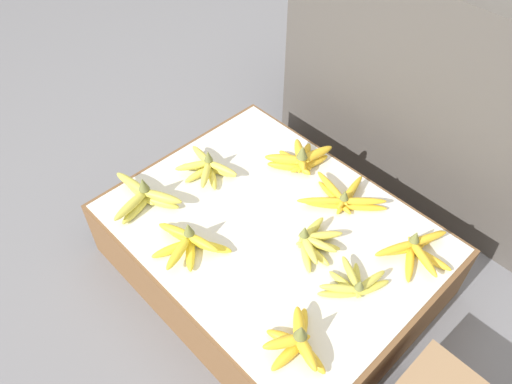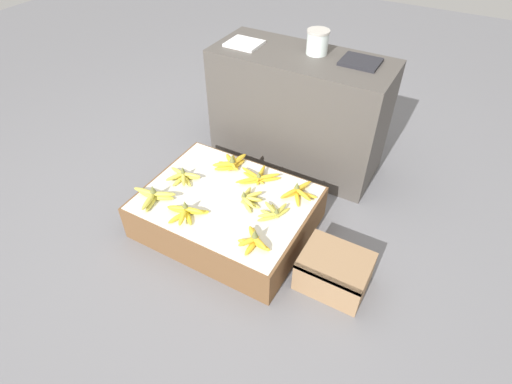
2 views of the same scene
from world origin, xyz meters
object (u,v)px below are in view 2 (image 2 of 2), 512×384
object	(u,v)px
banana_bunch_front_right	(254,240)
banana_bunch_back_midleft	(231,163)
banana_bunch_middle_right	(273,212)
foam_tray_white	(244,43)
banana_bunch_back_right	(299,192)
banana_bunch_front_left	(153,196)
banana_bunch_back_midright	(258,177)
banana_bunch_middle_midright	(249,199)
banana_bunch_front_midleft	(185,212)
glass_jar	(318,42)
wooden_crate	(334,271)
banana_bunch_middle_left	(183,177)

from	to	relation	value
banana_bunch_front_right	banana_bunch_back_midleft	distance (m)	0.66
banana_bunch_middle_right	foam_tray_white	xyz separation A→B (m)	(-0.65, 0.80, 0.56)
banana_bunch_back_right	banana_bunch_front_right	bearing A→B (deg)	-95.28
banana_bunch_front_left	banana_bunch_back_midright	distance (m)	0.64
banana_bunch_middle_midright	foam_tray_white	bearing A→B (deg)	121.64
banana_bunch_front_midleft	banana_bunch_middle_midright	xyz separation A→B (m)	(0.25, 0.28, -0.00)
glass_jar	banana_bunch_front_right	bearing A→B (deg)	-80.56
banana_bunch_front_midleft	banana_bunch_middle_right	size ratio (longest dim) A/B	1.25
banana_bunch_front_left	glass_jar	size ratio (longest dim) A/B	1.76
banana_bunch_front_midleft	banana_bunch_middle_right	distance (m)	0.49
wooden_crate	banana_bunch_middle_right	size ratio (longest dim) A/B	1.90
banana_bunch_front_left	banana_bunch_front_right	world-z (taller)	same
banana_bunch_front_midleft	glass_jar	distance (m)	1.32
banana_bunch_front_right	banana_bunch_middle_midright	size ratio (longest dim) A/B	1.09
banana_bunch_front_right	glass_jar	distance (m)	1.31
glass_jar	banana_bunch_back_right	bearing A→B (deg)	-71.09
banana_bunch_middle_midright	wooden_crate	bearing A→B (deg)	-11.41
banana_bunch_back_midleft	foam_tray_white	bearing A→B (deg)	111.19
banana_bunch_middle_left	glass_jar	size ratio (longest dim) A/B	1.46
banana_bunch_front_midleft	banana_bunch_front_right	bearing A→B (deg)	0.99
foam_tray_white	banana_bunch_middle_midright	bearing A→B (deg)	-58.36
banana_bunch_middle_left	banana_bunch_back_right	distance (m)	0.72
banana_bunch_front_right	banana_bunch_back_midleft	size ratio (longest dim) A/B	0.89
banana_bunch_back_midleft	foam_tray_white	world-z (taller)	foam_tray_white
banana_bunch_back_midright	foam_tray_white	size ratio (longest dim) A/B	1.18
banana_bunch_back_midleft	glass_jar	size ratio (longest dim) A/B	1.49
banana_bunch_front_right	banana_bunch_back_midleft	bearing A→B (deg)	132.14
banana_bunch_back_midright	banana_bunch_back_right	xyz separation A→B (m)	(0.28, -0.00, 0.00)
glass_jar	foam_tray_white	world-z (taller)	glass_jar
banana_bunch_middle_left	banana_bunch_middle_midright	distance (m)	0.46
wooden_crate	banana_bunch_front_right	bearing A→B (deg)	-160.06
banana_bunch_middle_midright	banana_bunch_middle_right	size ratio (longest dim) A/B	0.94
banana_bunch_front_left	banana_bunch_middle_right	distance (m)	0.71
banana_bunch_middle_left	banana_bunch_back_midleft	size ratio (longest dim) A/B	0.98
banana_bunch_front_midleft	banana_bunch_back_midright	world-z (taller)	banana_bunch_front_midleft
banana_bunch_back_right	foam_tray_white	size ratio (longest dim) A/B	1.13
banana_bunch_back_midright	banana_bunch_front_left	bearing A→B (deg)	-133.85
banana_bunch_middle_right	banana_bunch_back_midleft	distance (m)	0.50
wooden_crate	banana_bunch_middle_left	size ratio (longest dim) A/B	1.68
banana_bunch_front_midleft	banana_bunch_back_midright	size ratio (longest dim) A/B	0.91
wooden_crate	banana_bunch_back_right	xyz separation A→B (m)	(-0.37, 0.31, 0.16)
banana_bunch_front_left	banana_bunch_middle_right	size ratio (longest dim) A/B	1.36
banana_bunch_front_right	banana_bunch_back_right	xyz separation A→B (m)	(0.04, 0.46, -0.01)
banana_bunch_front_left	glass_jar	world-z (taller)	glass_jar
banana_bunch_back_midleft	foam_tray_white	distance (m)	0.80
banana_bunch_front_left	banana_bunch_middle_right	xyz separation A→B (m)	(0.67, 0.24, -0.01)
wooden_crate	banana_bunch_middle_right	world-z (taller)	banana_bunch_middle_right
banana_bunch_front_left	banana_bunch_middle_left	world-z (taller)	banana_bunch_front_left
banana_bunch_front_midleft	wooden_crate	bearing A→B (deg)	10.43
banana_bunch_front_right	banana_bunch_middle_left	bearing A→B (deg)	159.44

